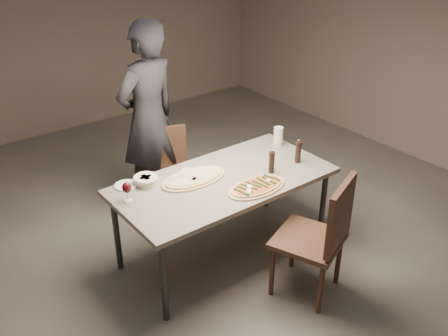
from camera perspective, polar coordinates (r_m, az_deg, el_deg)
room at (r=3.78m, az=0.00°, el=7.37°), size 7.00×7.00×7.00m
dining_table at (r=4.09m, az=0.00°, el=-1.94°), size 1.80×0.90×0.75m
zucchini_pizza at (r=3.92m, az=3.76°, el=-2.15°), size 0.52×0.29×0.05m
ham_pizza at (r=4.05m, az=-3.48°, el=-1.13°), size 0.58×0.32×0.04m
bread_basket at (r=4.01m, az=-8.95°, el=-1.30°), size 0.20×0.20×0.07m
oil_dish at (r=4.16m, az=-4.08°, el=-0.40°), size 0.12×0.12×0.01m
pepper_mill_left at (r=4.13m, az=5.47°, el=0.70°), size 0.05×0.05×0.21m
pepper_mill_right at (r=4.32m, az=8.48°, el=1.88°), size 0.06×0.06×0.22m
carafe at (r=4.61m, az=6.22°, el=3.59°), size 0.09×0.09×0.18m
wine_glass at (r=3.77m, az=-11.04°, el=-2.29°), size 0.07×0.07×0.16m
side_plate at (r=4.03m, az=-11.13°, el=-1.97°), size 0.19×0.19×0.01m
chair_near at (r=3.80m, az=11.08°, el=-7.28°), size 0.63×0.63×1.02m
chair_far at (r=4.83m, az=-6.30°, el=0.08°), size 0.53×0.53×0.87m
diner at (r=4.77m, az=-8.64°, el=5.53°), size 0.77×0.59×1.87m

